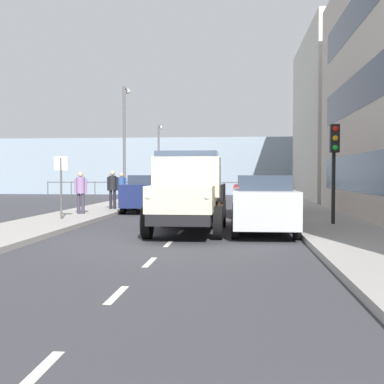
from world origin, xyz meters
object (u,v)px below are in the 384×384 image
object	(u,v)px
car_maroon_oppositeside_1	(167,189)
traffic_light_near	(334,152)
pedestrian_couple_b	(81,189)
car_silver_kerbside_near	(263,203)
car_red_kerbside_1	(256,195)
car_grey_oppositeside_2	(179,186)
pedestrian_by_lamp	(122,186)
lamp_post_promenade	(125,134)
street_sign	(61,176)
lamp_post_far	(159,152)
car_navy_oppositeside_0	(147,193)
pedestrian_near_railing	(113,186)
truck_vintage_cream	(187,194)

from	to	relation	value
car_maroon_oppositeside_1	traffic_light_near	distance (m)	14.92
traffic_light_near	pedestrian_couple_b	bearing A→B (deg)	-19.50
car_silver_kerbside_near	car_red_kerbside_1	size ratio (longest dim) A/B	1.04
car_grey_oppositeside_2	car_maroon_oppositeside_1	bearing A→B (deg)	90.00
car_red_kerbside_1	pedestrian_by_lamp	bearing A→B (deg)	-30.58
pedestrian_couple_b	lamp_post_promenade	size ratio (longest dim) A/B	0.26
street_sign	lamp_post_promenade	bearing A→B (deg)	-88.79
lamp_post_promenade	lamp_post_far	bearing A→B (deg)	-90.93
car_navy_oppositeside_0	pedestrian_near_railing	distance (m)	1.63
car_red_kerbside_1	pedestrian_couple_b	distance (m)	7.28
car_red_kerbside_1	car_navy_oppositeside_0	bearing A→B (deg)	-18.12
car_red_kerbside_1	car_grey_oppositeside_2	size ratio (longest dim) A/B	0.98
car_navy_oppositeside_0	pedestrian_by_lamp	distance (m)	2.96
car_maroon_oppositeside_1	car_grey_oppositeside_2	world-z (taller)	same
truck_vintage_cream	street_sign	size ratio (longest dim) A/B	2.51
car_red_kerbside_1	lamp_post_promenade	xyz separation A→B (m)	(7.29, -7.17, 3.22)
street_sign	car_navy_oppositeside_0	bearing A→B (deg)	-110.75
pedestrian_by_lamp	traffic_light_near	size ratio (longest dim) A/B	0.53
truck_vintage_cream	lamp_post_promenade	xyz separation A→B (m)	(5.05, -13.74, 2.94)
car_red_kerbside_1	car_maroon_oppositeside_1	distance (m)	9.46
car_navy_oppositeside_0	car_red_kerbside_1	bearing A→B (deg)	161.88
car_navy_oppositeside_0	pedestrian_couple_b	size ratio (longest dim) A/B	2.33
car_navy_oppositeside_0	pedestrian_by_lamp	size ratio (longest dim) A/B	2.36
truck_vintage_cream	car_navy_oppositeside_0	distance (m)	8.63
car_red_kerbside_1	street_sign	world-z (taller)	street_sign
car_red_kerbside_1	pedestrian_by_lamp	xyz separation A→B (m)	(6.74, -3.98, 0.25)
truck_vintage_cream	pedestrian_by_lamp	world-z (taller)	truck_vintage_cream
car_grey_oppositeside_2	pedestrian_by_lamp	xyz separation A→B (m)	(1.78, 10.20, 0.25)
pedestrian_near_railing	traffic_light_near	distance (m)	10.96
street_sign	lamp_post_far	bearing A→B (deg)	-89.87
car_maroon_oppositeside_1	lamp_post_promenade	world-z (taller)	lamp_post_promenade
car_maroon_oppositeside_1	car_grey_oppositeside_2	bearing A→B (deg)	-90.00
truck_vintage_cream	lamp_post_far	size ratio (longest dim) A/B	1.01
truck_vintage_cream	street_sign	xyz separation A→B (m)	(4.82, -2.66, 0.50)
car_silver_kerbside_near	car_red_kerbside_1	xyz separation A→B (m)	(0.00, -6.41, 0.00)
pedestrian_couple_b	truck_vintage_cream	bearing A→B (deg)	134.07
pedestrian_near_railing	lamp_post_far	world-z (taller)	lamp_post_far
car_grey_oppositeside_2	pedestrian_by_lamp	distance (m)	10.35
pedestrian_couple_b	pedestrian_near_railing	bearing A→B (deg)	-100.72
car_red_kerbside_1	car_grey_oppositeside_2	distance (m)	15.02
truck_vintage_cream	car_silver_kerbside_near	distance (m)	2.26
pedestrian_by_lamp	pedestrian_couple_b	bearing A→B (deg)	86.12
truck_vintage_cream	lamp_post_promenade	bearing A→B (deg)	-69.80
car_silver_kerbside_near	car_grey_oppositeside_2	xyz separation A→B (m)	(4.97, -20.59, 0.00)
car_maroon_oppositeside_1	pedestrian_couple_b	xyz separation A→B (m)	(2.15, 9.58, 0.26)
car_maroon_oppositeside_1	traffic_light_near	xyz separation A→B (m)	(-7.29, 12.92, 1.58)
car_silver_kerbside_near	traffic_light_near	bearing A→B (deg)	-146.46
car_navy_oppositeside_0	pedestrian_couple_b	world-z (taller)	pedestrian_couple_b
lamp_post_promenade	lamp_post_far	size ratio (longest dim) A/B	1.19
street_sign	traffic_light_near	bearing A→B (deg)	174.11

